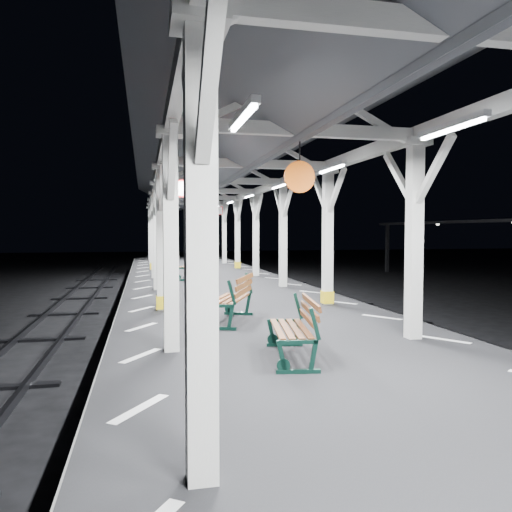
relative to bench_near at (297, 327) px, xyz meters
name	(u,v)px	position (x,y,z in m)	size (l,w,h in m)	color
ground	(268,372)	(0.29, 2.83, -1.45)	(120.00, 120.00, 0.00)	black
platform	(268,347)	(0.29, 2.83, -0.95)	(6.00, 50.00, 1.00)	black
hazard_stripes_left	(142,327)	(-2.16, 2.83, -0.45)	(1.00, 48.00, 0.01)	silver
hazard_stripes_right	(382,317)	(2.74, 2.83, -0.45)	(1.00, 48.00, 0.01)	silver
track_right	(487,354)	(5.29, 2.83, -1.37)	(2.20, 60.00, 0.16)	#2D2D33
canopy	(269,140)	(0.29, 2.81, 3.11)	(5.40, 49.00, 4.65)	silver
bench_near	(297,327)	(0.00, 0.00, 0.00)	(0.83, 1.64, 0.85)	#0D2F26
bench_mid	(235,297)	(-0.36, 2.97, 0.04)	(1.23, 1.82, 0.93)	#0D2F26
bench_far	(194,265)	(-0.25, 12.14, 0.07)	(1.32, 1.91, 0.98)	#0D2F26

